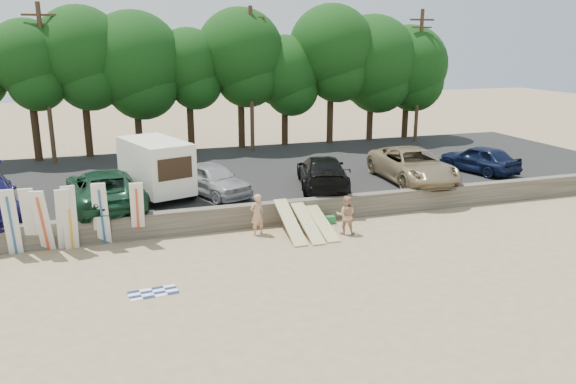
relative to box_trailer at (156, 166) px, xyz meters
The scene contains 27 objects.
ground 8.46m from the box_trailer, 52.43° to the right, with size 120.00×120.00×0.00m, color tan.
seawall 6.31m from the box_trailer, 34.93° to the right, with size 44.00×0.50×1.00m, color #6B6356.
parking_lot 6.66m from the box_trailer, 38.85° to the left, with size 44.00×14.50×0.70m, color #282828.
treeline 13.64m from the box_trailer, 58.39° to the left, with size 33.31×6.42×9.36m.
utility_poles 12.25m from the box_trailer, 53.71° to the left, with size 25.80×0.26×9.00m.
box_trailer is the anchor object (origin of this frame).
car_1 2.59m from the box_trailer, 155.74° to the right, with size 2.76×5.99×1.66m, color #143924.
car_2 2.63m from the box_trailer, 10.49° to the right, with size 1.77×4.40×1.50m, color #A3A4A8.
car_3 7.85m from the box_trailer, ahead, with size 2.21×5.43×1.57m, color black.
car_4 12.64m from the box_trailer, ahead, with size 2.80×6.07×1.69m, color #917E5C.
car_5 17.11m from the box_trailer, ahead, with size 1.78×4.42×1.51m, color #0E1632.
surfboard_upright_0 6.88m from the box_trailer, 144.25° to the right, with size 0.50×0.06×2.60m, color silver.
surfboard_upright_1 6.32m from the box_trailer, 141.94° to the right, with size 0.50×0.06×2.60m, color silver.
surfboard_upright_2 6.13m from the box_trailer, 137.65° to the right, with size 0.50×0.06×2.60m, color silver.
surfboard_upright_3 5.64m from the box_trailer, 132.68° to the right, with size 0.50×0.06×2.60m, color silver.
surfboard_upright_4 5.48m from the box_trailer, 130.99° to the right, with size 0.50×0.06×2.60m, color silver.
surfboard_upright_5 4.70m from the box_trailer, 122.75° to the right, with size 0.50×0.06×2.60m, color silver.
surfboard_upright_6 4.71m from the box_trailer, 121.50° to the right, with size 0.50×0.06×2.60m, color silver.
surfboard_upright_7 4.18m from the box_trailer, 105.73° to the right, with size 0.50×0.06×2.60m, color silver.
surfboard_low_0 7.09m from the box_trailer, 46.67° to the right, with size 0.56×3.00×0.07m, color #CFC682.
surfboard_low_1 7.64m from the box_trailer, 42.78° to the right, with size 0.56×3.00×0.07m, color #CFC682.
surfboard_low_2 8.06m from the box_trailer, 39.02° to the right, with size 0.56×3.00×0.07m, color #CFC682.
beachgoer_a 5.87m from the box_trailer, 52.06° to the right, with size 0.62×0.41×1.71m, color tan.
beachgoer_b 9.00m from the box_trailer, 38.52° to the right, with size 0.78×0.61×1.60m, color tan.
cooler 8.25m from the box_trailer, 30.68° to the right, with size 0.38×0.30×0.32m, color #227D3B.
gear_bag 8.98m from the box_trailer, 27.86° to the right, with size 0.30×0.25×0.22m, color orange.
beach_towel 9.10m from the box_trailer, 96.58° to the right, with size 1.50×1.50×0.00m, color white.
Camera 1 is at (-6.99, -18.94, 7.63)m, focal length 35.00 mm.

